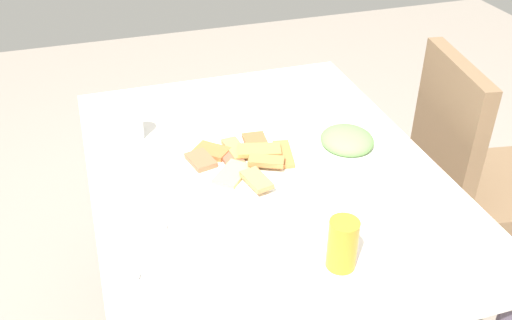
{
  "coord_description": "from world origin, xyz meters",
  "views": [
    {
      "loc": [
        1.24,
        -0.42,
        1.64
      ],
      "look_at": [
        -0.01,
        -0.02,
        0.77
      ],
      "focal_mm": 40.55,
      "sensor_mm": 36.0,
      "label": 1
    }
  ],
  "objects_px": {
    "dining_chair": "(469,169)",
    "paper_napkin": "(152,251)",
    "dining_table": "(265,191)",
    "spoon": "(160,248)",
    "soda_can": "(343,244)",
    "drinking_glass": "(131,123)",
    "fork": "(144,252)",
    "salad_plate_greens": "(347,142)",
    "pide_platter": "(243,163)"
  },
  "relations": [
    {
      "from": "dining_table",
      "to": "spoon",
      "type": "bearing_deg",
      "value": -54.39
    },
    {
      "from": "dining_chair",
      "to": "salad_plate_greens",
      "type": "xyz_separation_m",
      "value": [
        0.04,
        -0.49,
        0.23
      ]
    },
    {
      "from": "dining_table",
      "to": "salad_plate_greens",
      "type": "relative_size",
      "value": 5.57
    },
    {
      "from": "soda_can",
      "to": "fork",
      "type": "distance_m",
      "value": 0.44
    },
    {
      "from": "soda_can",
      "to": "spoon",
      "type": "xyz_separation_m",
      "value": [
        -0.17,
        -0.37,
        -0.06
      ]
    },
    {
      "from": "fork",
      "to": "drinking_glass",
      "type": "bearing_deg",
      "value": -164.36
    },
    {
      "from": "dining_table",
      "to": "fork",
      "type": "relative_size",
      "value": 7.23
    },
    {
      "from": "salad_plate_greens",
      "to": "dining_chair",
      "type": "bearing_deg",
      "value": 94.74
    },
    {
      "from": "salad_plate_greens",
      "to": "spoon",
      "type": "distance_m",
      "value": 0.65
    },
    {
      "from": "paper_napkin",
      "to": "dining_table",
      "type": "bearing_deg",
      "value": 124.18
    },
    {
      "from": "dining_table",
      "to": "dining_chair",
      "type": "xyz_separation_m",
      "value": [
        -0.07,
        0.75,
        -0.13
      ]
    },
    {
      "from": "dining_chair",
      "to": "dining_table",
      "type": "bearing_deg",
      "value": -84.44
    },
    {
      "from": "dining_chair",
      "to": "paper_napkin",
      "type": "xyz_separation_m",
      "value": [
        0.31,
        -1.1,
        0.21
      ]
    },
    {
      "from": "dining_chair",
      "to": "soda_can",
      "type": "xyz_separation_m",
      "value": [
        0.48,
        -0.71,
        0.26
      ]
    },
    {
      "from": "drinking_glass",
      "to": "soda_can",
      "type": "bearing_deg",
      "value": 28.22
    },
    {
      "from": "spoon",
      "to": "paper_napkin",
      "type": "bearing_deg",
      "value": -74.46
    },
    {
      "from": "pide_platter",
      "to": "paper_napkin",
      "type": "height_order",
      "value": "pide_platter"
    },
    {
      "from": "spoon",
      "to": "dining_table",
      "type": "bearing_deg",
      "value": 141.16
    },
    {
      "from": "salad_plate_greens",
      "to": "spoon",
      "type": "xyz_separation_m",
      "value": [
        0.27,
        -0.59,
        -0.02
      ]
    },
    {
      "from": "pide_platter",
      "to": "fork",
      "type": "xyz_separation_m",
      "value": [
        0.27,
        -0.31,
        -0.01
      ]
    },
    {
      "from": "dining_table",
      "to": "paper_napkin",
      "type": "relative_size",
      "value": 8.2
    },
    {
      "from": "paper_napkin",
      "to": "pide_platter",
      "type": "bearing_deg",
      "value": 132.28
    },
    {
      "from": "soda_can",
      "to": "fork",
      "type": "relative_size",
      "value": 0.72
    },
    {
      "from": "paper_napkin",
      "to": "fork",
      "type": "xyz_separation_m",
      "value": [
        0.0,
        -0.02,
        0.0
      ]
    },
    {
      "from": "soda_can",
      "to": "drinking_glass",
      "type": "distance_m",
      "value": 0.77
    },
    {
      "from": "dining_table",
      "to": "dining_chair",
      "type": "distance_m",
      "value": 0.77
    },
    {
      "from": "dining_table",
      "to": "paper_napkin",
      "type": "xyz_separation_m",
      "value": [
        0.24,
        -0.35,
        0.07
      ]
    },
    {
      "from": "fork",
      "to": "soda_can",
      "type": "bearing_deg",
      "value": 87.86
    },
    {
      "from": "soda_can",
      "to": "paper_napkin",
      "type": "relative_size",
      "value": 0.82
    },
    {
      "from": "salad_plate_greens",
      "to": "spoon",
      "type": "relative_size",
      "value": 1.33
    },
    {
      "from": "dining_chair",
      "to": "paper_napkin",
      "type": "distance_m",
      "value": 1.16
    },
    {
      "from": "spoon",
      "to": "drinking_glass",
      "type": "bearing_deg",
      "value": -165.08
    },
    {
      "from": "dining_table",
      "to": "soda_can",
      "type": "distance_m",
      "value": 0.43
    },
    {
      "from": "pide_platter",
      "to": "salad_plate_greens",
      "type": "height_order",
      "value": "salad_plate_greens"
    },
    {
      "from": "dining_table",
      "to": "paper_napkin",
      "type": "distance_m",
      "value": 0.43
    },
    {
      "from": "pide_platter",
      "to": "drinking_glass",
      "type": "xyz_separation_m",
      "value": [
        -0.25,
        -0.27,
        0.04
      ]
    },
    {
      "from": "pide_platter",
      "to": "paper_napkin",
      "type": "distance_m",
      "value": 0.4
    },
    {
      "from": "pide_platter",
      "to": "drinking_glass",
      "type": "distance_m",
      "value": 0.37
    },
    {
      "from": "dining_table",
      "to": "drinking_glass",
      "type": "bearing_deg",
      "value": -130.66
    },
    {
      "from": "paper_napkin",
      "to": "dining_chair",
      "type": "bearing_deg",
      "value": 105.69
    },
    {
      "from": "salad_plate_greens",
      "to": "paper_napkin",
      "type": "xyz_separation_m",
      "value": [
        0.27,
        -0.61,
        -0.02
      ]
    },
    {
      "from": "spoon",
      "to": "soda_can",
      "type": "bearing_deg",
      "value": 81.21
    },
    {
      "from": "soda_can",
      "to": "pide_platter",
      "type": "bearing_deg",
      "value": -167.54
    },
    {
      "from": "pide_platter",
      "to": "soda_can",
      "type": "relative_size",
      "value": 2.78
    },
    {
      "from": "fork",
      "to": "spoon",
      "type": "distance_m",
      "value": 0.04
    },
    {
      "from": "soda_can",
      "to": "drinking_glass",
      "type": "relative_size",
      "value": 1.2
    },
    {
      "from": "dining_table",
      "to": "salad_plate_greens",
      "type": "xyz_separation_m",
      "value": [
        -0.03,
        0.26,
        0.1
      ]
    },
    {
      "from": "dining_table",
      "to": "spoon",
      "type": "xyz_separation_m",
      "value": [
        0.24,
        -0.33,
        0.08
      ]
    },
    {
      "from": "dining_table",
      "to": "fork",
      "type": "distance_m",
      "value": 0.44
    },
    {
      "from": "fork",
      "to": "salad_plate_greens",
      "type": "bearing_deg",
      "value": 133.48
    }
  ]
}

